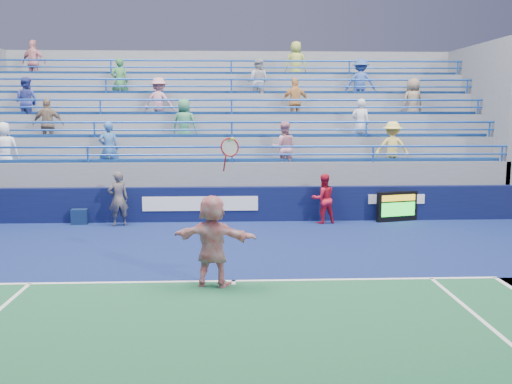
{
  "coord_description": "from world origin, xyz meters",
  "views": [
    {
      "loc": [
        -0.05,
        -11.27,
        3.45
      ],
      "look_at": [
        0.57,
        2.5,
        1.5
      ],
      "focal_mm": 40.0,
      "sensor_mm": 36.0,
      "label": 1
    }
  ],
  "objects_px": {
    "ball_girl": "(323,199)",
    "tennis_player": "(213,241)",
    "serve_speed_board": "(397,207)",
    "judge_chair": "(80,215)",
    "line_judge": "(118,199)"
  },
  "relations": [
    {
      "from": "ball_girl",
      "to": "tennis_player",
      "type": "bearing_deg",
      "value": 50.01
    },
    {
      "from": "serve_speed_board",
      "to": "judge_chair",
      "type": "distance_m",
      "value": 9.9
    },
    {
      "from": "serve_speed_board",
      "to": "judge_chair",
      "type": "relative_size",
      "value": 1.62
    },
    {
      "from": "line_judge",
      "to": "ball_girl",
      "type": "relative_size",
      "value": 1.08
    },
    {
      "from": "tennis_player",
      "to": "ball_girl",
      "type": "distance_m",
      "value": 7.06
    },
    {
      "from": "tennis_player",
      "to": "line_judge",
      "type": "xyz_separation_m",
      "value": [
        -3.03,
        6.13,
        -0.09
      ]
    },
    {
      "from": "judge_chair",
      "to": "tennis_player",
      "type": "relative_size",
      "value": 0.29
    },
    {
      "from": "judge_chair",
      "to": "ball_girl",
      "type": "distance_m",
      "value": 7.54
    },
    {
      "from": "tennis_player",
      "to": "judge_chair",
      "type": "bearing_deg",
      "value": 123.34
    },
    {
      "from": "ball_girl",
      "to": "serve_speed_board",
      "type": "bearing_deg",
      "value": 171.89
    },
    {
      "from": "ball_girl",
      "to": "judge_chair",
      "type": "bearing_deg",
      "value": -14.79
    },
    {
      "from": "serve_speed_board",
      "to": "line_judge",
      "type": "bearing_deg",
      "value": -177.71
    },
    {
      "from": "serve_speed_board",
      "to": "tennis_player",
      "type": "relative_size",
      "value": 0.46
    },
    {
      "from": "judge_chair",
      "to": "line_judge",
      "type": "distance_m",
      "value": 1.44
    },
    {
      "from": "serve_speed_board",
      "to": "judge_chair",
      "type": "xyz_separation_m",
      "value": [
        -9.9,
        0.06,
        -0.21
      ]
    }
  ]
}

